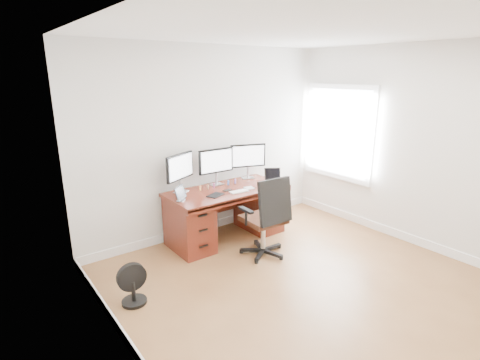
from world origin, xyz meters
TOP-DOWN VIEW (x-y plane):
  - ground at (0.00, 0.00)m, footprint 4.50×4.50m
  - back_wall at (0.00, 2.25)m, footprint 4.00×0.10m
  - right_wall at (2.00, 0.11)m, footprint 0.10×4.50m
  - desk at (0.00, 1.83)m, footprint 1.70×0.80m
  - office_chair at (0.10, 1.08)m, footprint 0.62×0.60m
  - floor_fan at (-1.69, 1.08)m, footprint 0.31×0.26m
  - monitor_left at (-0.58, 2.07)m, footprint 0.51×0.27m
  - monitor_center at (-0.00, 2.07)m, footprint 0.55×0.15m
  - monitor_right at (0.58, 2.07)m, footprint 0.53×0.21m
  - tablet_left at (-0.75, 1.75)m, footprint 0.23×0.20m
  - tablet_right at (0.81, 1.75)m, footprint 0.24×0.18m
  - keyboard at (0.05, 1.59)m, footprint 0.27×0.13m
  - trackpad at (0.27, 1.64)m, footprint 0.15×0.15m
  - drawing_tablet at (-0.29, 1.66)m, footprint 0.27×0.22m
  - phone at (-0.04, 1.74)m, footprint 0.13×0.07m
  - figurine_orange at (-0.35, 1.95)m, footprint 0.03×0.03m
  - figurine_brown at (-0.23, 1.95)m, footprint 0.03×0.03m
  - figurine_pink at (-0.12, 1.95)m, footprint 0.03×0.03m
  - figurine_blue at (0.13, 1.95)m, footprint 0.03×0.03m
  - figurine_purple at (0.25, 1.95)m, footprint 0.03×0.03m

SIDE VIEW (x-z plane):
  - ground at x=0.00m, z-range 0.00..0.00m
  - floor_fan at x=-1.69m, z-range -0.01..0.44m
  - office_chair at x=0.10m, z-range -0.18..0.89m
  - desk at x=0.00m, z-range 0.03..0.78m
  - trackpad at x=0.27m, z-range 0.75..0.76m
  - drawing_tablet at x=-0.29m, z-range 0.75..0.76m
  - phone at x=-0.04m, z-range 0.75..0.76m
  - keyboard at x=0.05m, z-range 0.75..0.76m
  - figurine_orange at x=-0.35m, z-range 0.75..0.83m
  - figurine_brown at x=-0.23m, z-range 0.75..0.83m
  - figurine_pink at x=-0.12m, z-range 0.75..0.83m
  - figurine_blue at x=0.13m, z-range 0.75..0.83m
  - figurine_purple at x=0.25m, z-range 0.75..0.83m
  - tablet_left at x=-0.75m, z-range 0.74..0.93m
  - tablet_right at x=0.81m, z-range 0.74..0.93m
  - monitor_left at x=-0.58m, z-range 0.82..1.35m
  - monitor_center at x=0.00m, z-range 0.82..1.35m
  - monitor_right at x=0.58m, z-range 0.82..1.35m
  - back_wall at x=0.00m, z-range 0.00..2.70m
  - right_wall at x=2.00m, z-range 0.00..2.70m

